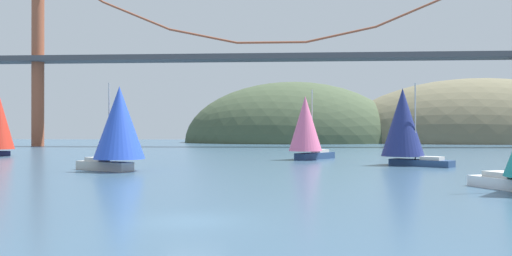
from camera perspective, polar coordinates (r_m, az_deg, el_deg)
name	(u,v)px	position (r m, az deg, el deg)	size (l,w,h in m)	color
ground_plane	(194,221)	(21.82, -6.91, -10.18)	(360.00, 360.00, 0.00)	#385670
headland_right	(479,143)	(165.92, 23.41, -1.49)	(83.67, 44.00, 38.00)	#6B664C
headland_center	(292,142)	(156.17, 4.05, -1.59)	(65.21, 44.00, 36.46)	#425138
suspension_bridge	(271,54)	(117.43, 1.72, 8.13)	(144.54, 6.00, 43.14)	brown
sailboat_pink_spinnaker	(306,126)	(65.29, 5.56, 0.21)	(6.98, 8.00, 8.94)	navy
sailboat_navy_sail	(404,124)	(57.17, 16.01, 0.38)	(7.92, 7.18, 8.69)	navy
sailboat_blue_spinnaker	(118,125)	(48.61, -14.96, 0.31)	(7.91, 6.26, 8.14)	#B7B2A8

